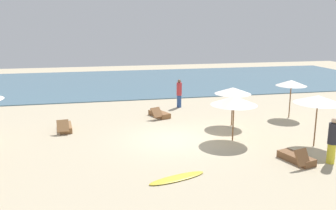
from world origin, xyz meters
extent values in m
plane|color=#BCAD8E|center=(0.00, 0.00, 0.00)|extent=(60.00, 60.00, 0.00)
cube|color=#476B7F|center=(0.00, 17.00, 0.03)|extent=(48.00, 16.00, 0.06)
cylinder|color=brown|center=(3.63, 1.66, 1.00)|extent=(0.06, 0.06, 2.00)
cone|color=white|center=(3.63, 1.66, 1.88)|extent=(1.90, 1.90, 0.33)
cylinder|color=brown|center=(7.49, 2.52, 1.07)|extent=(0.06, 0.06, 2.13)
cone|color=silver|center=(7.49, 2.52, 2.02)|extent=(1.71, 1.71, 0.33)
cylinder|color=brown|center=(2.72, -0.72, 1.03)|extent=(0.06, 0.06, 2.06)
cone|color=silver|center=(2.72, -0.72, 1.90)|extent=(2.13, 2.13, 0.41)
cylinder|color=brown|center=(5.96, -2.18, 1.12)|extent=(0.06, 0.06, 2.24)
cone|color=silver|center=(5.96, -2.18, 2.12)|extent=(2.07, 2.07, 0.35)
cube|color=brown|center=(4.17, -3.69, 0.14)|extent=(0.98, 1.61, 0.28)
cube|color=brown|center=(3.98, -4.37, 0.44)|extent=(0.64, 0.49, 0.61)
cube|color=olive|center=(-4.96, 2.64, 0.14)|extent=(0.74, 1.55, 0.28)
cube|color=olive|center=(-5.03, 1.94, 0.42)|extent=(0.61, 0.53, 0.54)
cube|color=brown|center=(0.23, 4.30, 0.14)|extent=(1.13, 1.62, 0.28)
cube|color=brown|center=(-0.05, 3.66, 0.41)|extent=(0.72, 0.69, 0.51)
cylinder|color=yellow|center=(5.38, -4.12, 0.40)|extent=(0.36, 0.36, 0.79)
cylinder|color=#26262D|center=(5.38, -4.12, 1.20)|extent=(0.43, 0.43, 0.82)
sphere|color=beige|center=(5.38, -4.12, 1.72)|extent=(0.22, 0.22, 0.22)
cylinder|color=#2D4C8C|center=(1.92, 6.36, 0.39)|extent=(0.39, 0.39, 0.78)
cylinder|color=#BF3338|center=(1.92, 6.36, 1.19)|extent=(0.46, 0.46, 0.82)
sphere|color=brown|center=(1.92, 6.36, 1.70)|extent=(0.22, 0.22, 0.22)
ellipsoid|color=gold|center=(-0.79, -4.28, 0.04)|extent=(2.25, 1.15, 0.07)
camera|label=1|loc=(-3.58, -15.66, 5.34)|focal=38.54mm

